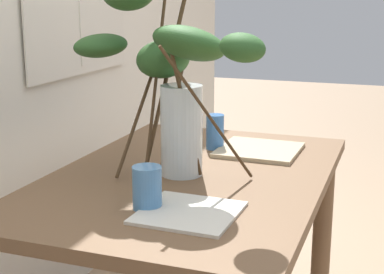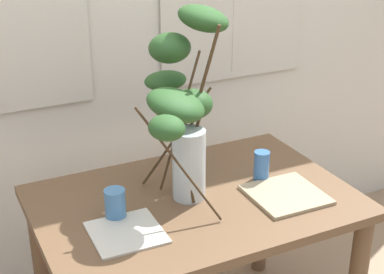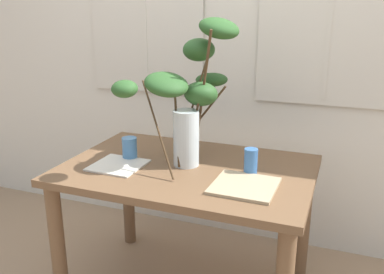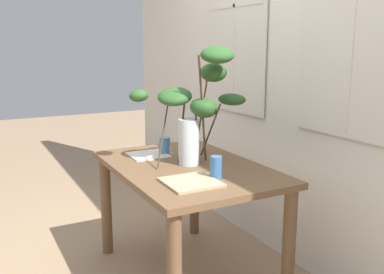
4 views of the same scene
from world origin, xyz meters
name	(u,v)px [view 2 (image 2 of 4)]	position (x,y,z in m)	size (l,w,h in m)	color
dining_table	(195,226)	(0.00, 0.00, 0.61)	(1.22, 0.82, 0.74)	brown
vase_with_branches	(183,100)	(-0.01, 0.08, 1.12)	(0.54, 0.71, 0.74)	silver
drinking_glass_blue_left	(115,203)	(-0.32, 0.00, 0.79)	(0.08, 0.08, 0.11)	#4C84BC
drinking_glass_blue_right	(261,166)	(0.31, 0.02, 0.80)	(0.06, 0.06, 0.13)	#386BAD
plate_square_left	(126,233)	(-0.33, -0.12, 0.74)	(0.24, 0.24, 0.01)	silver
plate_square_right	(286,195)	(0.33, -0.14, 0.74)	(0.28, 0.28, 0.01)	tan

